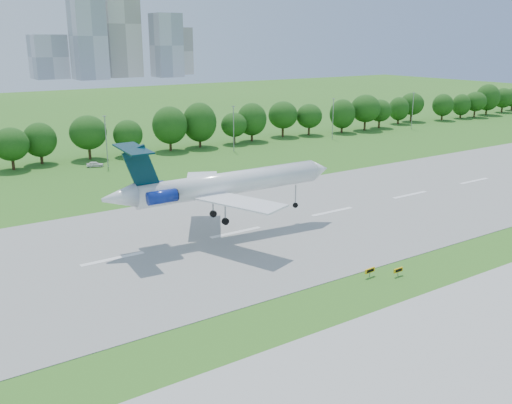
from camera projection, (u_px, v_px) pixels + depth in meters
name	position (u px, v px, depth m)	size (l,w,h in m)	color
ground	(450.00, 255.00, 80.13)	(600.00, 600.00, 0.00)	#29661A
runway	(332.00, 212.00, 100.05)	(400.00, 45.00, 0.08)	gray
tree_line	(166.00, 129.00, 151.76)	(288.40, 8.40, 10.40)	#382314
light_poles	(174.00, 134.00, 142.40)	(175.90, 0.25, 12.19)	gray
skyline	(116.00, 37.00, 436.85)	(127.00, 52.00, 80.00)	#B2B2B7
airliner	(219.00, 184.00, 85.70)	(37.76, 27.44, 12.89)	white
taxi_sign_left	(370.00, 271.00, 72.57)	(1.70, 0.32, 1.19)	gray
taxi_sign_centre	(398.00, 270.00, 72.88)	(1.55, 0.22, 1.09)	gray
service_vehicle_b	(95.00, 164.00, 134.92)	(1.57, 3.89, 1.33)	white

